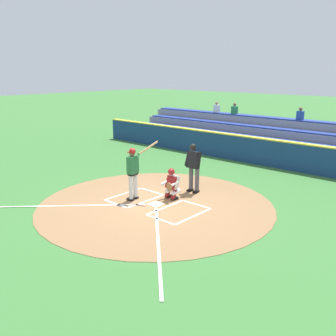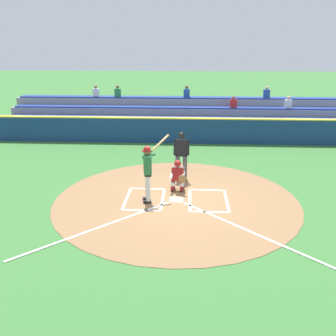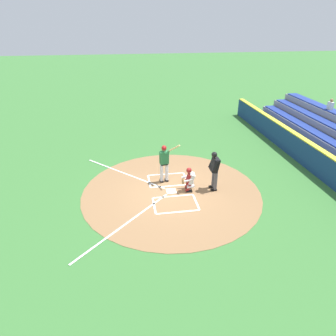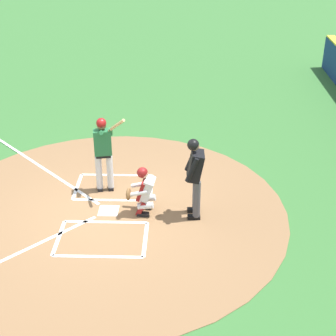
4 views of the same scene
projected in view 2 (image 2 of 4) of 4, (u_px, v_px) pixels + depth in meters
The scene contains 9 objects.
ground_plane at pixel (176, 200), 12.33m from camera, with size 120.00×120.00×0.00m, color #387033.
dirt_circle at pixel (176, 200), 12.33m from camera, with size 8.00×8.00×0.01m, color olive.
home_plate_and_chalk at pixel (175, 211), 11.50m from camera, with size 7.93×4.91×0.01m.
batter at pixel (148, 170), 11.87m from camera, with size 0.87×0.84×2.13m.
catcher at pixel (178, 175), 12.91m from camera, with size 0.59×0.65×1.13m.
plate_umpire at pixel (181, 152), 13.80m from camera, with size 0.59×0.42×1.86m.
baseball at pixel (146, 189), 13.13m from camera, with size 0.07×0.07×0.07m, color white.
backstop_wall at pixel (181, 130), 19.23m from camera, with size 22.00×0.36×1.31m.
bleacher_stand at pixel (183, 119), 21.77m from camera, with size 20.00×3.40×2.55m.
Camera 2 is at (-0.37, 11.36, 4.91)m, focal length 39.99 mm.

